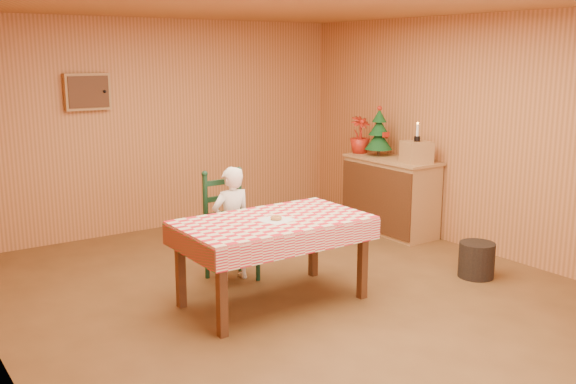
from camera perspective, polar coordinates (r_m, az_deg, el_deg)
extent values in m
plane|color=brown|center=(5.92, 1.12, -9.37)|extent=(6.00, 6.00, 0.00)
cube|color=#C67E47|center=(8.18, -11.28, 5.80)|extent=(5.00, 0.10, 2.60)
cube|color=#C67E47|center=(7.31, 17.33, 4.76)|extent=(0.10, 6.00, 2.60)
cube|color=#BA7E45|center=(5.52, 1.23, 16.61)|extent=(5.00, 6.00, 0.10)
cube|color=tan|center=(7.77, -17.40, 8.50)|extent=(0.52, 0.08, 0.42)
cube|color=#532C16|center=(7.73, -17.29, 8.49)|extent=(0.46, 0.02, 0.36)
sphere|color=black|center=(7.77, -15.98, 8.58)|extent=(0.04, 0.04, 0.04)
cube|color=#532C16|center=(5.59, -1.34, -2.89)|extent=(1.60, 0.90, 0.06)
cube|color=#532C16|center=(5.05, -5.90, -9.10)|extent=(0.07, 0.07, 0.69)
cube|color=#532C16|center=(5.84, 6.65, -6.16)|extent=(0.07, 0.07, 0.69)
cube|color=#532C16|center=(5.68, -9.54, -6.79)|extent=(0.07, 0.07, 0.69)
cube|color=#532C16|center=(6.38, 2.26, -4.48)|extent=(0.07, 0.07, 0.69)
cube|color=red|center=(5.58, -1.35, -2.50)|extent=(1.64, 0.94, 0.02)
cube|color=red|center=(5.24, 1.50, -4.62)|extent=(1.64, 0.02, 0.18)
cube|color=red|center=(5.99, -3.81, -2.48)|extent=(1.64, 0.02, 0.18)
cube|color=#325E2B|center=(5.22, -8.91, -4.82)|extent=(0.02, 0.94, 0.18)
cube|color=#325E2B|center=(6.08, 5.13, -2.29)|extent=(0.02, 0.94, 0.18)
cube|color=black|center=(6.27, -5.01, -4.02)|extent=(0.44, 0.40, 0.04)
cylinder|color=black|center=(6.11, -5.73, -6.69)|extent=(0.04, 0.04, 0.41)
cylinder|color=black|center=(6.29, -2.69, -6.08)|extent=(0.04, 0.04, 0.41)
cylinder|color=black|center=(6.39, -7.22, -5.86)|extent=(0.04, 0.04, 0.41)
cylinder|color=black|center=(6.57, -4.27, -5.31)|extent=(0.04, 0.04, 0.41)
cylinder|color=black|center=(6.25, -7.35, -1.10)|extent=(0.05, 0.05, 0.60)
sphere|color=black|center=(6.18, -7.42, 1.61)|extent=(0.06, 0.06, 0.06)
cylinder|color=black|center=(6.42, -4.34, -0.66)|extent=(0.05, 0.05, 0.60)
sphere|color=black|center=(6.36, -4.38, 1.97)|extent=(0.06, 0.06, 0.06)
cube|color=black|center=(6.36, -5.80, -1.93)|extent=(0.38, 0.03, 0.05)
cube|color=black|center=(6.32, -5.83, -0.52)|extent=(0.38, 0.03, 0.05)
cube|color=black|center=(6.29, -5.86, 0.90)|extent=(0.38, 0.03, 0.05)
imported|color=white|center=(6.23, -5.03, -2.85)|extent=(0.41, 0.27, 1.12)
cube|color=white|center=(5.54, -1.06, -2.49)|extent=(0.32, 0.32, 0.00)
torus|color=#BB7E43|center=(5.53, -1.06, -2.30)|extent=(0.11, 0.11, 0.03)
cube|color=tan|center=(8.02, 9.13, -0.40)|extent=(0.50, 1.20, 0.90)
cube|color=tan|center=(7.93, 9.24, 2.88)|extent=(0.54, 1.24, 0.03)
cube|color=#532C16|center=(7.84, 7.76, -0.64)|extent=(0.02, 1.20, 0.80)
cube|color=tan|center=(7.63, 11.36, 3.50)|extent=(0.38, 0.38, 0.25)
cylinder|color=#532C16|center=(8.10, 8.03, 3.51)|extent=(0.04, 0.04, 0.08)
cone|color=#0D3915|center=(8.08, 8.07, 4.63)|extent=(0.34, 0.34, 0.24)
cone|color=#0D3915|center=(8.06, 8.10, 5.76)|extent=(0.26, 0.26, 0.20)
cone|color=#0D3915|center=(8.05, 8.13, 6.75)|extent=(0.18, 0.18, 0.16)
sphere|color=#A81E0F|center=(8.04, 8.15, 7.39)|extent=(0.06, 0.06, 0.06)
cube|color=#A81E0F|center=(7.95, 8.71, 5.07)|extent=(0.10, 0.02, 0.06)
sphere|color=#A81E0F|center=(8.09, 8.78, 4.83)|extent=(0.04, 0.04, 0.04)
sphere|color=#A81E0F|center=(8.06, 7.48, 5.34)|extent=(0.04, 0.04, 0.04)
sphere|color=#A81E0F|center=(8.15, 7.89, 6.11)|extent=(0.04, 0.04, 0.04)
imported|color=#A81E0F|center=(8.26, 6.41, 5.07)|extent=(0.28, 0.28, 0.47)
cylinder|color=black|center=(7.61, 11.40, 4.66)|extent=(0.07, 0.07, 0.06)
cylinder|color=white|center=(7.60, 11.44, 5.40)|extent=(0.03, 0.03, 0.14)
sphere|color=orange|center=(7.59, 11.46, 6.02)|extent=(0.02, 0.02, 0.02)
cylinder|color=black|center=(6.65, 16.41, -5.81)|extent=(0.45, 0.45, 0.35)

